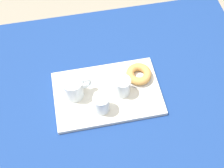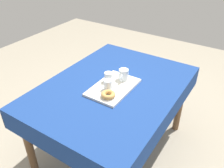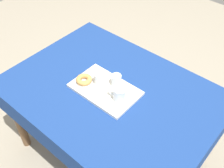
{
  "view_description": "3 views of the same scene",
  "coord_description": "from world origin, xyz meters",
  "px_view_note": "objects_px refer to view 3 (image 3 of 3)",
  "views": [
    {
      "loc": [
        -0.08,
        -0.63,
        1.86
      ],
      "look_at": [
        0.06,
        0.05,
        0.77
      ],
      "focal_mm": 50.27,
      "sensor_mm": 36.0,
      "label": 1
    },
    {
      "loc": [
        1.36,
        0.87,
        1.79
      ],
      "look_at": [
        0.03,
        0.01,
        0.77
      ],
      "focal_mm": 37.89,
      "sensor_mm": 36.0,
      "label": 2
    },
    {
      "loc": [
        -0.82,
        0.94,
        2.02
      ],
      "look_at": [
        0.0,
        -0.01,
        0.78
      ],
      "focal_mm": 43.72,
      "sensor_mm": 36.0,
      "label": 3
    }
  ],
  "objects_px": {
    "tea_mug_left": "(119,95)",
    "donut_plate_left": "(84,82)",
    "dining_table": "(111,99)",
    "sugar_donut_left": "(84,80)",
    "water_glass_near": "(116,81)",
    "serving_tray": "(105,89)",
    "water_glass_far": "(99,79)"
  },
  "relations": [
    {
      "from": "donut_plate_left",
      "to": "sugar_donut_left",
      "type": "relative_size",
      "value": 1.06
    },
    {
      "from": "dining_table",
      "to": "sugar_donut_left",
      "type": "relative_size",
      "value": 12.92
    },
    {
      "from": "serving_tray",
      "to": "tea_mug_left",
      "type": "relative_size",
      "value": 3.65
    },
    {
      "from": "serving_tray",
      "to": "water_glass_far",
      "type": "bearing_deg",
      "value": -9.04
    },
    {
      "from": "water_glass_near",
      "to": "water_glass_far",
      "type": "xyz_separation_m",
      "value": [
        0.1,
        0.06,
        -0.0
      ]
    },
    {
      "from": "water_glass_near",
      "to": "sugar_donut_left",
      "type": "distance_m",
      "value": 0.22
    },
    {
      "from": "water_glass_far",
      "to": "water_glass_near",
      "type": "bearing_deg",
      "value": -147.57
    },
    {
      "from": "dining_table",
      "to": "serving_tray",
      "type": "xyz_separation_m",
      "value": [
        0.03,
        0.02,
        0.09
      ]
    },
    {
      "from": "serving_tray",
      "to": "sugar_donut_left",
      "type": "distance_m",
      "value": 0.16
    },
    {
      "from": "dining_table",
      "to": "sugar_donut_left",
      "type": "bearing_deg",
      "value": 22.53
    },
    {
      "from": "tea_mug_left",
      "to": "donut_plate_left",
      "type": "distance_m",
      "value": 0.28
    },
    {
      "from": "water_glass_far",
      "to": "donut_plate_left",
      "type": "distance_m",
      "value": 0.11
    },
    {
      "from": "tea_mug_left",
      "to": "donut_plate_left",
      "type": "height_order",
      "value": "tea_mug_left"
    },
    {
      "from": "water_glass_near",
      "to": "donut_plate_left",
      "type": "bearing_deg",
      "value": 33.37
    },
    {
      "from": "donut_plate_left",
      "to": "dining_table",
      "type": "bearing_deg",
      "value": -157.47
    },
    {
      "from": "serving_tray",
      "to": "water_glass_near",
      "type": "bearing_deg",
      "value": -116.87
    },
    {
      "from": "water_glass_near",
      "to": "sugar_donut_left",
      "type": "height_order",
      "value": "water_glass_near"
    },
    {
      "from": "tea_mug_left",
      "to": "water_glass_far",
      "type": "xyz_separation_m",
      "value": [
        0.19,
        -0.03,
        -0.01
      ]
    },
    {
      "from": "donut_plate_left",
      "to": "sugar_donut_left",
      "type": "distance_m",
      "value": 0.02
    },
    {
      "from": "tea_mug_left",
      "to": "water_glass_far",
      "type": "distance_m",
      "value": 0.19
    },
    {
      "from": "serving_tray",
      "to": "water_glass_near",
      "type": "xyz_separation_m",
      "value": [
        -0.04,
        -0.07,
        0.05
      ]
    },
    {
      "from": "donut_plate_left",
      "to": "water_glass_near",
      "type": "bearing_deg",
      "value": -146.63
    },
    {
      "from": "dining_table",
      "to": "tea_mug_left",
      "type": "height_order",
      "value": "tea_mug_left"
    },
    {
      "from": "serving_tray",
      "to": "water_glass_near",
      "type": "height_order",
      "value": "water_glass_near"
    },
    {
      "from": "dining_table",
      "to": "sugar_donut_left",
      "type": "height_order",
      "value": "sugar_donut_left"
    },
    {
      "from": "water_glass_near",
      "to": "serving_tray",
      "type": "bearing_deg",
      "value": 63.13
    },
    {
      "from": "water_glass_near",
      "to": "sugar_donut_left",
      "type": "relative_size",
      "value": 0.79
    },
    {
      "from": "donut_plate_left",
      "to": "serving_tray",
      "type": "bearing_deg",
      "value": -161.69
    },
    {
      "from": "tea_mug_left",
      "to": "sugar_donut_left",
      "type": "height_order",
      "value": "tea_mug_left"
    },
    {
      "from": "dining_table",
      "to": "water_glass_far",
      "type": "relative_size",
      "value": 16.25
    },
    {
      "from": "dining_table",
      "to": "tea_mug_left",
      "type": "relative_size",
      "value": 11.58
    },
    {
      "from": "water_glass_near",
      "to": "sugar_donut_left",
      "type": "xyz_separation_m",
      "value": [
        0.18,
        0.12,
        -0.02
      ]
    }
  ]
}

